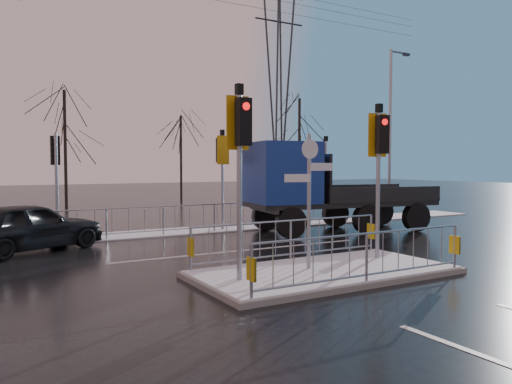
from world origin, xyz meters
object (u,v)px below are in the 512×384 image
traffic_island (324,258)px  car_far_lane (29,227)px  flatbed_truck (306,185)px  street_lamp_right (391,126)px

traffic_island → car_far_lane: (-5.48, 6.77, 0.34)m
car_far_lane → flatbed_truck: size_ratio=0.57×
car_far_lane → street_lamp_right: (16.06, 1.72, 3.66)m
traffic_island → street_lamp_right: 14.14m
car_far_lane → flatbed_truck: (9.33, -0.71, 1.05)m
traffic_island → car_far_lane: traffic_island is taller
flatbed_truck → street_lamp_right: (6.73, 2.43, 2.62)m
traffic_island → street_lamp_right: bearing=38.7°
car_far_lane → flatbed_truck: flatbed_truck is taller
traffic_island → street_lamp_right: street_lamp_right is taller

